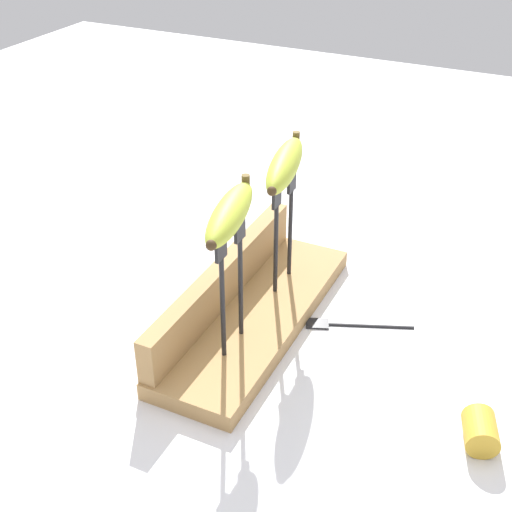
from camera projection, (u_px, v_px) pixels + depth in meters
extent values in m
plane|color=silver|center=(256.00, 324.00, 1.11)|extent=(3.00, 3.00, 0.00)
cube|color=#A87F4C|center=(256.00, 317.00, 1.10)|extent=(0.45, 0.15, 0.03)
cube|color=#A87F4C|center=(222.00, 282.00, 1.10)|extent=(0.44, 0.03, 0.07)
cylinder|color=black|center=(223.00, 309.00, 0.96)|extent=(0.01, 0.01, 0.16)
cube|color=black|center=(221.00, 247.00, 0.91)|extent=(0.03, 0.01, 0.04)
cylinder|color=black|center=(241.00, 288.00, 1.00)|extent=(0.01, 0.01, 0.16)
cube|color=black|center=(240.00, 229.00, 0.95)|extent=(0.03, 0.01, 0.04)
cylinder|color=black|center=(276.00, 250.00, 1.10)|extent=(0.01, 0.01, 0.16)
cube|color=black|center=(277.00, 196.00, 1.05)|extent=(0.03, 0.01, 0.04)
cylinder|color=black|center=(290.00, 234.00, 1.14)|extent=(0.01, 0.01, 0.16)
cube|color=black|center=(292.00, 181.00, 1.09)|extent=(0.03, 0.01, 0.04)
ellipsoid|color=#B2C138|center=(230.00, 213.00, 0.91)|extent=(0.18, 0.08, 0.04)
cylinder|color=brown|center=(246.00, 181.00, 0.97)|extent=(0.01, 0.01, 0.02)
sphere|color=#3F2D19|center=(211.00, 245.00, 0.84)|extent=(0.01, 0.01, 0.01)
ellipsoid|color=#B2C138|center=(285.00, 165.00, 1.05)|extent=(0.20, 0.08, 0.04)
cylinder|color=brown|center=(296.00, 137.00, 1.12)|extent=(0.01, 0.01, 0.02)
sphere|color=#3F2D19|center=(272.00, 191.00, 0.97)|extent=(0.01, 0.01, 0.01)
cylinder|color=black|center=(371.00, 325.00, 1.10)|extent=(0.06, 0.13, 0.01)
cube|color=black|center=(317.00, 323.00, 1.10)|extent=(0.04, 0.04, 0.01)
cylinder|color=gold|center=(480.00, 431.00, 0.88)|extent=(0.07, 0.06, 0.04)
cylinder|color=beige|center=(478.00, 415.00, 0.91)|extent=(0.01, 0.04, 0.04)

